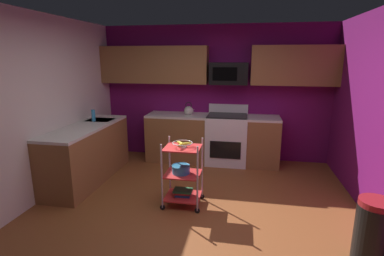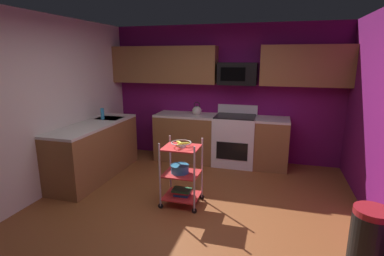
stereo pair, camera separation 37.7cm
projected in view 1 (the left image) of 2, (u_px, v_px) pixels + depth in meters
name	position (u px, v px, depth m)	size (l,w,h in m)	color
floor	(192.00, 218.00, 3.80)	(4.40, 4.80, 0.04)	brown
wall_back	(214.00, 93.00, 5.81)	(4.52, 0.06, 2.60)	#6B1156
wall_left	(26.00, 111.00, 3.88)	(0.06, 4.80, 2.60)	silver
counter_run	(163.00, 144.00, 5.33)	(3.46, 2.49, 0.92)	brown
oven_range	(227.00, 139.00, 5.64)	(0.76, 0.65, 1.10)	white
upper_cabinets	(211.00, 65.00, 5.51)	(4.40, 0.33, 0.70)	brown
microwave	(229.00, 74.00, 5.46)	(0.70, 0.39, 0.40)	black
rolling_cart	(183.00, 174.00, 4.00)	(0.54, 0.43, 0.91)	silver
fruit_bowl	(183.00, 144.00, 3.91)	(0.27, 0.27, 0.07)	silver
mixing_bowl_large	(181.00, 169.00, 3.99)	(0.25, 0.25, 0.11)	#338CBF
book_stack	(183.00, 192.00, 4.07)	(0.25, 0.17, 0.09)	#1E4C8C
kettle	(189.00, 111.00, 5.65)	(0.21, 0.18, 0.26)	beige
dish_soap_bottle	(93.00, 116.00, 5.06)	(0.06, 0.06, 0.20)	#2D8CBF
trash_can	(373.00, 231.00, 2.89)	(0.34, 0.42, 0.66)	black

